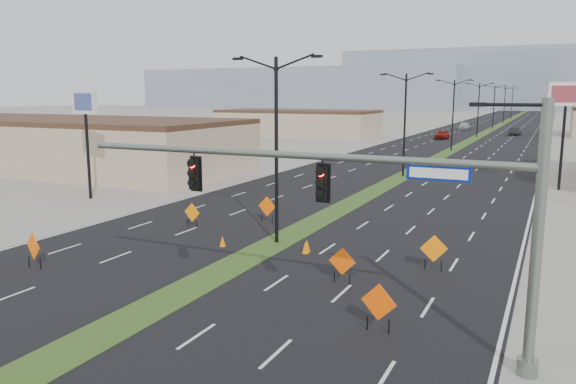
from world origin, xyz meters
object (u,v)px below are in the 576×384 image
at_px(cone_2, 305,248).
at_px(signal_mast, 377,201).
at_px(car_left, 442,135).
at_px(car_mid, 515,131).
at_px(streetlight_4, 494,105).
at_px(construction_sign_3, 342,263).
at_px(cone_0, 222,241).
at_px(cone_1, 307,246).
at_px(streetlight_5, 504,104).
at_px(streetlight_3, 478,108).
at_px(car_far, 464,126).
at_px(pole_sign_east_near, 566,103).
at_px(construction_sign_2, 267,207).
at_px(pole_sign_west, 85,111).
at_px(construction_sign_1, 192,213).
at_px(cone_3, 194,214).
at_px(construction_sign_5, 434,250).
at_px(streetlight_1, 405,121).
at_px(construction_sign_0, 33,248).
at_px(streetlight_6, 512,102).
at_px(construction_sign_4, 379,304).
at_px(streetlight_2, 453,113).
at_px(streetlight_0, 276,145).

bearing_deg(cone_2, signal_mast, -54.35).
distance_m(car_left, car_mid, 19.26).
height_order(streetlight_4, construction_sign_3, streetlight_4).
distance_m(cone_0, cone_1, 4.60).
bearing_deg(streetlight_5, construction_sign_3, -87.80).
bearing_deg(cone_1, streetlight_3, 91.49).
distance_m(signal_mast, car_mid, 102.63).
bearing_deg(car_far, pole_sign_east_near, -79.47).
distance_m(streetlight_5, construction_sign_2, 136.05).
height_order(streetlight_3, pole_sign_west, streetlight_3).
bearing_deg(cone_2, construction_sign_1, 165.68).
distance_m(cone_3, pole_sign_west, 13.36).
bearing_deg(car_left, cone_1, -81.98).
bearing_deg(cone_0, construction_sign_5, 3.46).
distance_m(streetlight_1, construction_sign_5, 30.88).
distance_m(streetlight_3, streetlight_4, 28.00).
bearing_deg(construction_sign_0, streetlight_5, 103.83).
bearing_deg(streetlight_6, car_far, -95.13).
distance_m(car_left, construction_sign_0, 85.98).
distance_m(construction_sign_1, construction_sign_4, 17.72).
distance_m(construction_sign_3, cone_1, 5.16).
bearing_deg(construction_sign_4, streetlight_4, 101.43).
relative_size(car_left, construction_sign_3, 3.02).
xyz_separation_m(construction_sign_5, pole_sign_east_near, (5.24, 27.14, 6.36)).
height_order(car_mid, pole_sign_east_near, pole_sign_east_near).
relative_size(streetlight_6, construction_sign_5, 5.88).
bearing_deg(construction_sign_2, construction_sign_5, -17.35).
bearing_deg(pole_sign_west, streetlight_1, 60.79).
relative_size(construction_sign_2, cone_0, 2.87).
height_order(streetlight_1, streetlight_2, same).
xyz_separation_m(streetlight_0, streetlight_1, (0.00, 28.00, 0.00)).
xyz_separation_m(streetlight_4, construction_sign_2, (-2.72, -107.95, -4.41)).
relative_size(cone_0, cone_3, 1.03).
distance_m(construction_sign_4, pole_sign_west, 31.71).
height_order(streetlight_3, construction_sign_4, streetlight_3).
distance_m(streetlight_0, construction_sign_2, 6.58).
distance_m(streetlight_4, construction_sign_0, 121.36).
height_order(streetlight_3, construction_sign_5, streetlight_3).
distance_m(construction_sign_0, cone_0, 9.24).
relative_size(car_left, construction_sign_4, 2.76).
bearing_deg(streetlight_6, car_mid, -85.33).
xyz_separation_m(streetlight_1, streetlight_3, (0.00, 56.00, 0.00)).
bearing_deg(streetlight_6, streetlight_0, -90.00).
relative_size(car_mid, construction_sign_1, 3.09).
bearing_deg(streetlight_5, streetlight_4, -90.00).
relative_size(construction_sign_4, cone_2, 2.78).
xyz_separation_m(construction_sign_5, cone_2, (-6.49, 0.05, -0.69)).
relative_size(car_far, cone_0, 9.28).
bearing_deg(streetlight_3, streetlight_4, 90.00).
relative_size(streetlight_0, streetlight_4, 1.00).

